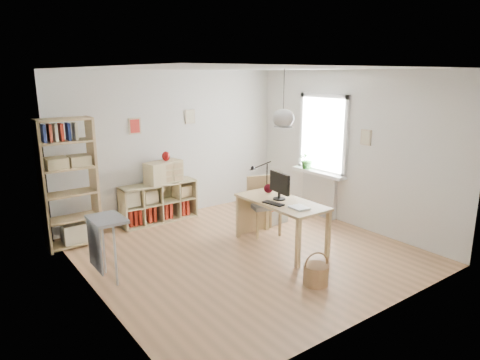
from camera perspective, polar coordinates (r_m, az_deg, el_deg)
ground at (r=6.59m, az=0.85°, el=-9.53°), size 4.50×4.50×0.00m
room_shell at (r=6.31m, az=5.78°, el=8.19°), size 4.50×4.50×4.50m
window_unit at (r=8.06m, az=11.05°, el=6.04°), size 0.07×1.16×1.46m
radiator at (r=8.27m, az=10.51°, el=-1.89°), size 0.10×0.80×0.80m
windowsill at (r=8.13m, az=10.40°, el=0.97°), size 0.22×1.20×0.06m
desk at (r=6.58m, az=5.49°, el=-3.53°), size 0.70×1.50×0.75m
cube_shelf at (r=7.94m, az=-11.01°, el=-3.34°), size 1.40×0.38×0.72m
tall_bookshelf at (r=6.98m, az=-21.95°, el=0.20°), size 0.80×0.38×2.00m
side_table at (r=5.76m, az=-17.86°, el=-6.65°), size 0.40×0.55×0.85m
chair at (r=7.20m, az=3.08°, el=-2.85°), size 0.58×0.58×0.96m
wicker_basket at (r=5.68m, az=10.09°, el=-12.22°), size 0.32×0.32×0.45m
storage_chest at (r=7.82m, az=3.93°, el=-4.30°), size 0.55×0.61×0.55m
monitor at (r=6.55m, az=5.30°, el=-0.59°), size 0.19×0.49×0.42m
keyboard at (r=6.37m, az=4.45°, el=-3.13°), size 0.19×0.36×0.02m
task_lamp at (r=6.96m, az=2.60°, el=0.94°), size 0.43×0.16×0.46m
yarn_ball at (r=6.93m, az=3.80°, el=-1.14°), size 0.15×0.15×0.15m
paper_tray at (r=6.20m, az=7.89°, el=-3.68°), size 0.23×0.28×0.03m
drawer_chest at (r=7.81m, az=-10.15°, el=1.07°), size 0.72×0.44×0.39m
red_vase at (r=7.78m, az=-9.84°, el=3.14°), size 0.15×0.15×0.17m
potted_plant at (r=8.26m, az=8.95°, el=2.71°), size 0.40×0.38×0.36m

